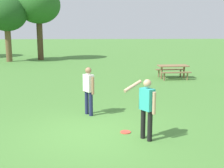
% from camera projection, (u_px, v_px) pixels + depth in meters
% --- Properties ---
extents(ground_plane, '(120.00, 120.00, 0.00)m').
position_uv_depth(ground_plane, '(91.00, 134.00, 8.36)').
color(ground_plane, '#4C8438').
extents(person_thrower, '(0.83, 0.52, 1.64)m').
position_uv_depth(person_thrower, '(147.00, 105.00, 7.75)').
color(person_thrower, black).
rests_on(person_thrower, ground).
extents(person_catcher, '(0.40, 0.52, 1.64)m').
position_uv_depth(person_catcher, '(89.00, 88.00, 9.96)').
color(person_catcher, '#1E234C').
rests_on(person_catcher, ground).
extents(frisbee, '(0.30, 0.30, 0.03)m').
position_uv_depth(frisbee, '(126.00, 132.00, 8.46)').
color(frisbee, '#E04733').
rests_on(frisbee, ground).
extents(picnic_table_near, '(1.79, 1.53, 0.77)m').
position_uv_depth(picnic_table_near, '(173.00, 69.00, 16.98)').
color(picnic_table_near, olive).
rests_on(picnic_table_near, ground).
extents(tree_broad_center, '(3.32, 3.32, 5.35)m').
position_uv_depth(tree_broad_center, '(6.00, 15.00, 24.40)').
color(tree_broad_center, brown).
rests_on(tree_broad_center, ground).
extents(tree_far_right, '(3.77, 3.77, 6.36)m').
position_uv_depth(tree_far_right, '(38.00, 6.00, 25.54)').
color(tree_far_right, '#4C3823').
rests_on(tree_far_right, ground).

